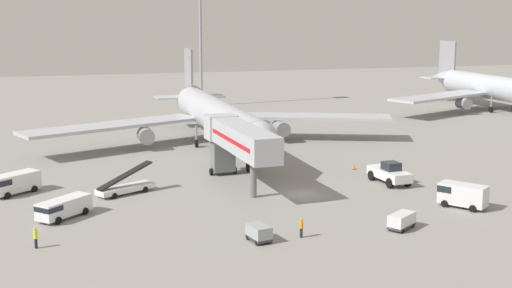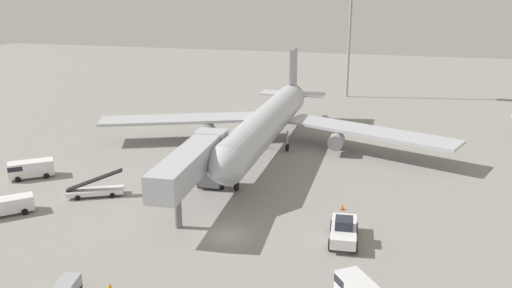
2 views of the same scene
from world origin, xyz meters
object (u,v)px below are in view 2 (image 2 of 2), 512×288
(service_van_far_right, at_px, (30,168))
(belt_loader_truck, at_px, (95,190))
(jet_bridge, at_px, (194,162))
(safety_cone_alpha, at_px, (342,207))
(service_van_mid_center, at_px, (4,206))
(airplane_at_gate, at_px, (269,122))
(baggage_cart_mid_left, at_px, (68,287))
(pushback_tug, at_px, (344,230))

(service_van_far_right, bearing_deg, belt_loader_truck, -15.33)
(jet_bridge, height_order, safety_cone_alpha, jet_bridge)
(belt_loader_truck, bearing_deg, service_van_mid_center, -131.48)
(airplane_at_gate, relative_size, belt_loader_truck, 8.42)
(safety_cone_alpha, bearing_deg, service_van_far_right, -178.87)
(airplane_at_gate, relative_size, baggage_cart_mid_left, 21.58)
(airplane_at_gate, height_order, service_van_mid_center, airplane_at_gate)
(belt_loader_truck, xyz_separation_m, service_van_far_right, (-11.19, 3.07, 0.48))
(service_van_mid_center, relative_size, safety_cone_alpha, 7.84)
(service_van_mid_center, distance_m, baggage_cart_mid_left, 19.03)
(airplane_at_gate, bearing_deg, safety_cone_alpha, -54.90)
(airplane_at_gate, xyz_separation_m, service_van_mid_center, (-20.94, -29.27, -3.34))
(belt_loader_truck, distance_m, service_van_mid_center, 9.51)
(service_van_far_right, bearing_deg, pushback_tug, -9.41)
(service_van_mid_center, xyz_separation_m, service_van_far_right, (-4.89, 10.19, 0.18))
(belt_loader_truck, relative_size, service_van_mid_center, 1.22)
(pushback_tug, height_order, service_van_mid_center, pushback_tug)
(service_van_mid_center, bearing_deg, service_van_far_right, 115.65)
(pushback_tug, relative_size, service_van_mid_center, 1.16)
(jet_bridge, bearing_deg, belt_loader_truck, -178.88)
(airplane_at_gate, xyz_separation_m, service_van_far_right, (-25.83, -19.08, -3.16))
(pushback_tug, distance_m, belt_loader_truck, 28.68)
(airplane_at_gate, xyz_separation_m, jet_bridge, (-2.53, -21.91, 0.74))
(jet_bridge, relative_size, baggage_cart_mid_left, 7.04)
(service_van_mid_center, relative_size, service_van_far_right, 0.97)
(service_van_mid_center, height_order, baggage_cart_mid_left, service_van_mid_center)
(belt_loader_truck, relative_size, service_van_far_right, 1.18)
(safety_cone_alpha, bearing_deg, pushback_tug, -82.64)
(baggage_cart_mid_left, bearing_deg, jet_bridge, 80.86)
(airplane_at_gate, height_order, service_van_far_right, airplane_at_gate)
(service_van_mid_center, distance_m, service_van_far_right, 11.30)
(pushback_tug, xyz_separation_m, baggage_cart_mid_left, (-19.32, -14.73, -0.37))
(airplane_at_gate, distance_m, safety_cone_alpha, 22.75)
(airplane_at_gate, relative_size, service_van_far_right, 9.96)
(airplane_at_gate, xyz_separation_m, belt_loader_truck, (-14.64, -22.15, -3.63))
(belt_loader_truck, distance_m, safety_cone_alpha, 27.79)
(belt_loader_truck, relative_size, safety_cone_alpha, 9.57)
(service_van_mid_center, xyz_separation_m, safety_cone_alpha, (33.81, 10.95, -0.72))
(service_van_mid_center, bearing_deg, airplane_at_gate, 54.42)
(belt_loader_truck, height_order, service_van_far_right, belt_loader_truck)
(pushback_tug, relative_size, service_van_far_right, 1.13)
(jet_bridge, distance_m, service_van_far_right, 23.79)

